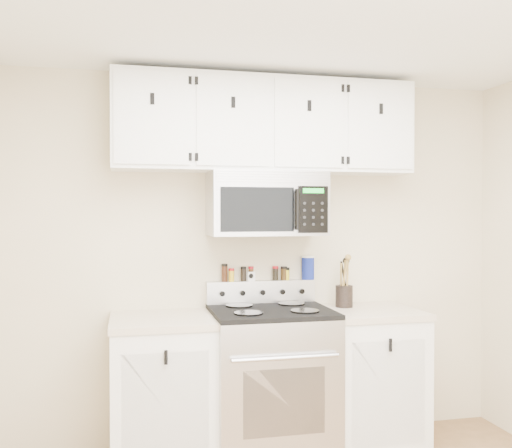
% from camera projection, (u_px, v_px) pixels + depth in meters
% --- Properties ---
extents(back_wall, '(3.50, 0.01, 2.50)m').
position_uv_depth(back_wall, '(260.00, 259.00, 3.97)').
color(back_wall, '#BFB48F').
rests_on(back_wall, floor).
extents(range, '(0.76, 0.65, 1.10)m').
position_uv_depth(range, '(271.00, 380.00, 3.67)').
color(range, '#B7B7BA').
rests_on(range, floor).
extents(base_cabinet_left, '(0.64, 0.62, 0.92)m').
position_uv_depth(base_cabinet_left, '(163.00, 391.00, 3.54)').
color(base_cabinet_left, white).
rests_on(base_cabinet_left, floor).
extents(base_cabinet_right, '(0.64, 0.62, 0.92)m').
position_uv_depth(base_cabinet_right, '(369.00, 377.00, 3.85)').
color(base_cabinet_right, white).
rests_on(base_cabinet_right, floor).
extents(microwave, '(0.76, 0.44, 0.42)m').
position_uv_depth(microwave, '(266.00, 204.00, 3.78)').
color(microwave, '#9E9EA3').
rests_on(microwave, back_wall).
extents(upper_cabinets, '(2.00, 0.35, 0.62)m').
position_uv_depth(upper_cabinets, '(265.00, 126.00, 3.79)').
color(upper_cabinets, white).
rests_on(upper_cabinets, back_wall).
extents(utensil_crock, '(0.12, 0.12, 0.34)m').
position_uv_depth(utensil_crock, '(344.00, 294.00, 3.92)').
color(utensil_crock, black).
rests_on(utensil_crock, base_cabinet_right).
extents(kitchen_timer, '(0.07, 0.06, 0.06)m').
position_uv_depth(kitchen_timer, '(250.00, 276.00, 3.92)').
color(kitchen_timer, white).
rests_on(kitchen_timer, range).
extents(salt_canister, '(0.09, 0.09, 0.17)m').
position_uv_depth(salt_canister, '(308.00, 268.00, 4.01)').
color(salt_canister, navy).
rests_on(salt_canister, range).
extents(spice_jar_0, '(0.04, 0.04, 0.12)m').
position_uv_depth(spice_jar_0, '(225.00, 273.00, 3.88)').
color(spice_jar_0, '#381B0D').
rests_on(spice_jar_0, range).
extents(spice_jar_1, '(0.04, 0.04, 0.09)m').
position_uv_depth(spice_jar_1, '(231.00, 275.00, 3.89)').
color(spice_jar_1, yellow).
rests_on(spice_jar_1, range).
extents(spice_jar_2, '(0.04, 0.04, 0.10)m').
position_uv_depth(spice_jar_2, '(243.00, 274.00, 3.91)').
color(spice_jar_2, black).
rests_on(spice_jar_2, range).
extents(spice_jar_3, '(0.04, 0.04, 0.10)m').
position_uv_depth(spice_jar_3, '(251.00, 274.00, 3.92)').
color(spice_jar_3, '#40250F').
rests_on(spice_jar_3, range).
extents(spice_jar_4, '(0.04, 0.04, 0.10)m').
position_uv_depth(spice_jar_4, '(275.00, 273.00, 3.96)').
color(spice_jar_4, black).
rests_on(spice_jar_4, range).
extents(spice_jar_5, '(0.04, 0.04, 0.10)m').
position_uv_depth(spice_jar_5, '(284.00, 273.00, 3.97)').
color(spice_jar_5, '#3E280E').
rests_on(spice_jar_5, range).
extents(spice_jar_6, '(0.04, 0.04, 0.09)m').
position_uv_depth(spice_jar_6, '(287.00, 274.00, 3.98)').
color(spice_jar_6, yellow).
rests_on(spice_jar_6, range).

